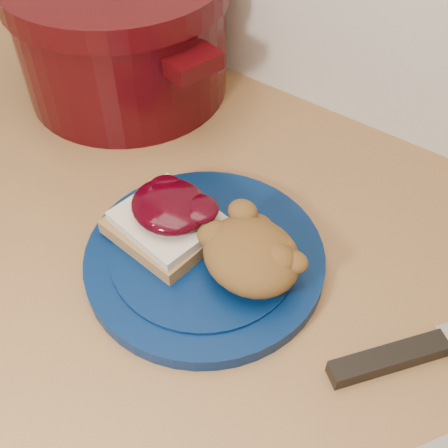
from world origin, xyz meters
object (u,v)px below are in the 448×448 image
Objects in this scene: chef_knife at (429,347)px; dutch_oven at (122,32)px; pepper_grinder at (149,34)px; plate at (205,258)px.

dutch_oven is at bearing 110.11° from chef_knife.
dutch_oven is at bearing -101.43° from pepper_grinder.
dutch_oven reaches higher than pepper_grinder.
chef_knife is (0.23, 0.04, 0.00)m from plate.
plate is 0.36m from pepper_grinder.
dutch_oven is 2.63× the size of pepper_grinder.
pepper_grinder is at bearing 139.76° from plate.
dutch_oven is (-0.28, 0.19, 0.08)m from plate.
plate is 0.23m from chef_knife.
pepper_grinder is (-0.50, 0.19, 0.06)m from chef_knife.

